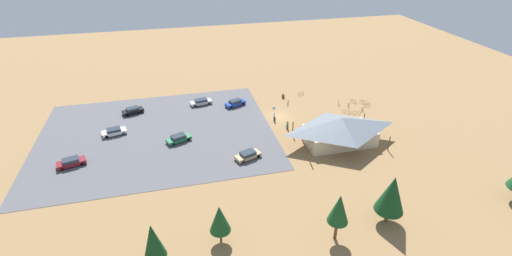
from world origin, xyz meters
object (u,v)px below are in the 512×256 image
object	(u,v)px
bicycle_red_trailside	(349,105)
visitor_by_pavilion	(274,117)
pine_center	(220,219)
car_silver_inner_stall	(201,102)
bicycle_black_lone_west	(288,103)
lot_sign	(274,110)
car_blue_second_row	(235,103)
pine_far_east	(392,194)
bicycle_white_back_row	(339,103)
car_tan_aisle_side	(248,155)
bicycle_green_yard_center	(363,102)
car_maroon_back_corner	(71,162)
bicycle_blue_yard_right	(368,105)
bicycle_orange_lone_east	(362,109)
bike_pavilion	(340,129)
pine_west	(339,209)
bicycle_silver_front_row	(301,94)
visitor_near_lot	(287,125)
bicycle_yellow_edge_north	(356,113)
car_white_by_curb	(114,132)
pine_midwest	(153,241)
trash_bin	(283,96)
car_green_mid_lot	(179,138)
bicycle_teal_by_bin	(347,111)
car_black_front_row	(133,111)
bicycle_purple_yard_front	(354,101)

from	to	relation	value
bicycle_red_trailside	visitor_by_pavilion	xyz separation A→B (m)	(17.72, 2.46, 0.62)
pine_center	car_silver_inner_stall	size ratio (longest dim) A/B	1.16
bicycle_black_lone_west	lot_sign	bearing A→B (deg)	45.06
car_blue_second_row	pine_far_east	bearing A→B (deg)	108.02
bicycle_white_back_row	car_tan_aisle_side	distance (m)	28.79
bicycle_green_yard_center	car_maroon_back_corner	size ratio (longest dim) A/B	0.33
bicycle_blue_yard_right	bicycle_black_lone_west	size ratio (longest dim) A/B	1.02
bicycle_white_back_row	visitor_by_pavilion	size ratio (longest dim) A/B	0.91
pine_far_east	bicycle_orange_lone_east	world-z (taller)	pine_far_east
pine_far_east	bicycle_black_lone_west	bearing A→B (deg)	-87.72
bike_pavilion	bicycle_green_yard_center	world-z (taller)	bike_pavilion
lot_sign	car_blue_second_row	size ratio (longest dim) A/B	0.45
pine_west	car_blue_second_row	world-z (taller)	pine_west
bicycle_silver_front_row	car_tan_aisle_side	size ratio (longest dim) A/B	0.33
bike_pavilion	lot_sign	size ratio (longest dim) A/B	6.88
bike_pavilion	bicycle_green_yard_center	distance (m)	18.88
car_silver_inner_stall	visitor_near_lot	world-z (taller)	visitor_near_lot
bicycle_yellow_edge_north	car_white_by_curb	xyz separation A→B (m)	(48.81, -3.20, 0.33)
lot_sign	bicycle_green_yard_center	distance (m)	21.13
bicycle_blue_yard_right	pine_midwest	bearing A→B (deg)	36.13
pine_far_east	bicycle_red_trailside	world-z (taller)	pine_far_east
pine_center	car_silver_inner_stall	distance (m)	40.69
bicycle_white_back_row	car_white_by_curb	size ratio (longest dim) A/B	0.35
pine_center	car_blue_second_row	world-z (taller)	pine_center
trash_bin	bicycle_white_back_row	bearing A→B (deg)	149.03
lot_sign	pine_west	world-z (taller)	pine_west
car_blue_second_row	car_green_mid_lot	xyz separation A→B (m)	(13.01, 12.33, -0.02)
bicycle_teal_by_bin	car_black_front_row	world-z (taller)	car_black_front_row
bicycle_purple_yard_front	bicycle_teal_by_bin	xyz separation A→B (m)	(3.72, 4.21, 0.00)
pine_midwest	bicycle_black_lone_west	bearing A→B (deg)	-126.81
bicycle_purple_yard_front	car_white_by_curb	size ratio (longest dim) A/B	0.31
car_blue_second_row	visitor_by_pavilion	size ratio (longest dim) A/B	2.64
pine_center	visitor_by_pavilion	bearing A→B (deg)	-118.00
car_green_mid_lot	bicycle_yellow_edge_north	bearing A→B (deg)	-176.47
trash_bin	pine_far_east	world-z (taller)	pine_far_east
car_maroon_back_corner	bicycle_blue_yard_right	bearing A→B (deg)	-171.73
pine_center	car_tan_aisle_side	size ratio (longest dim) A/B	1.20
visitor_near_lot	bicycle_white_back_row	bearing A→B (deg)	-152.45
bicycle_white_back_row	car_black_front_row	distance (m)	44.53
car_tan_aisle_side	car_black_front_row	size ratio (longest dim) A/B	1.05
bike_pavilion	visitor_by_pavilion	xyz separation A→B (m)	(9.09, -10.93, -1.97)
pine_center	bicycle_teal_by_bin	distance (m)	43.02
bike_pavilion	bicycle_black_lone_west	distance (m)	18.09
trash_bin	visitor_near_lot	distance (m)	14.42
bicycle_white_back_row	bicycle_orange_lone_east	bearing A→B (deg)	134.06
bicycle_black_lone_west	car_green_mid_lot	bearing A→B (deg)	22.54
bicycle_teal_by_bin	car_black_front_row	bearing A→B (deg)	-13.42
bike_pavilion	pine_far_east	bearing A→B (deg)	82.88
pine_far_east	car_green_mid_lot	bearing A→B (deg)	-46.68
pine_midwest	car_maroon_back_corner	xyz separation A→B (m)	(13.71, -24.43, -3.58)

